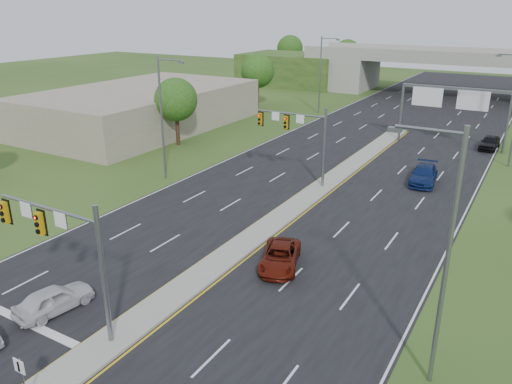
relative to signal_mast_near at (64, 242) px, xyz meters
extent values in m
plane|color=#29491A|center=(2.26, 0.07, -4.73)|extent=(240.00, 240.00, 0.00)
cube|color=black|center=(2.26, 35.07, -4.72)|extent=(24.00, 160.00, 0.02)
cube|color=gray|center=(2.26, 23.07, -4.63)|extent=(2.00, 54.00, 0.16)
cube|color=gold|center=(1.11, 23.07, -4.70)|extent=(0.12, 54.00, 0.01)
cube|color=gold|center=(3.41, 23.07, -4.70)|extent=(0.12, 54.00, 0.01)
cube|color=silver|center=(-9.54, 35.07, -4.70)|extent=(0.12, 160.00, 0.01)
cube|color=silver|center=(14.06, 35.07, -4.70)|extent=(0.12, 160.00, 0.01)
cube|color=silver|center=(-4.24, -0.93, -4.70)|extent=(10.50, 0.50, 0.01)
cylinder|color=slate|center=(2.26, 0.07, -1.23)|extent=(0.24, 0.24, 7.00)
cylinder|color=slate|center=(-0.99, 0.07, 1.47)|extent=(6.50, 0.16, 0.16)
cube|color=#BE900B|center=(-1.31, -0.18, 0.72)|extent=(0.35, 0.25, 1.10)
cube|color=#BE900B|center=(-3.91, -0.18, 0.72)|extent=(0.35, 0.25, 1.10)
cube|color=black|center=(-1.31, -0.04, 0.72)|extent=(0.55, 0.04, 1.30)
cube|color=black|center=(-3.91, -0.04, 0.72)|extent=(0.55, 0.04, 1.30)
sphere|color=#FF0C05|center=(-1.31, -0.31, 1.07)|extent=(0.20, 0.20, 0.20)
sphere|color=#FF0C05|center=(-3.91, -0.31, 1.07)|extent=(0.20, 0.20, 0.20)
cube|color=white|center=(-2.42, -0.03, 1.12)|extent=(0.75, 0.04, 0.75)
cube|color=white|center=(-0.01, -0.03, 1.12)|extent=(0.75, 0.04, 0.75)
cylinder|color=slate|center=(2.26, 25.07, -1.23)|extent=(0.24, 0.24, 7.00)
cylinder|color=slate|center=(-0.99, 25.07, 1.47)|extent=(6.50, 0.16, 0.16)
cube|color=#BE900B|center=(-1.31, 24.82, 0.72)|extent=(0.35, 0.25, 1.10)
cube|color=#BE900B|center=(-3.91, 24.82, 0.72)|extent=(0.35, 0.25, 1.10)
cube|color=black|center=(-1.31, 24.96, 0.72)|extent=(0.55, 0.04, 1.30)
cube|color=black|center=(-3.91, 24.96, 0.72)|extent=(0.55, 0.04, 1.30)
sphere|color=#FF0C05|center=(-1.31, 24.69, 1.07)|extent=(0.20, 0.20, 0.20)
sphere|color=#FF0C05|center=(-3.91, 24.69, 1.07)|extent=(0.20, 0.20, 0.20)
cube|color=white|center=(-2.42, 24.97, 1.12)|extent=(0.75, 0.04, 0.75)
cube|color=white|center=(-0.01, 24.97, 1.12)|extent=(0.75, 0.04, 0.75)
cylinder|color=slate|center=(2.26, -4.43, -3.63)|extent=(0.08, 0.08, 2.20)
cube|color=white|center=(2.26, -4.48, -2.83)|extent=(0.60, 0.04, 0.60)
cube|color=black|center=(2.26, -4.51, -2.83)|extent=(0.10, 0.02, 0.45)
cylinder|color=slate|center=(3.46, 45.07, -1.43)|extent=(0.28, 0.28, 6.60)
cylinder|color=slate|center=(14.76, 45.07, -1.43)|extent=(0.28, 0.28, 6.60)
cube|color=slate|center=(9.11, 45.07, 1.77)|extent=(11.50, 0.35, 0.35)
cube|color=#0D5D20|center=(6.26, 44.87, 0.67)|extent=(3.20, 0.08, 2.00)
cube|color=#0D5D20|center=(11.06, 44.87, 0.67)|extent=(3.20, 0.08, 2.00)
cube|color=silver|center=(6.26, 44.82, 0.67)|extent=(3.30, 0.03, 2.10)
cube|color=silver|center=(11.06, 44.82, 0.67)|extent=(3.30, 0.03, 2.10)
cube|color=gray|center=(-14.74, 80.07, -1.73)|extent=(6.00, 12.00, 6.00)
cube|color=#29491A|center=(-27.74, 80.07, -1.73)|extent=(20.00, 14.00, 6.00)
cube|color=gray|center=(2.26, 80.07, 1.87)|extent=(50.00, 12.00, 1.20)
cube|color=gray|center=(2.26, 74.27, 2.92)|extent=(50.00, 0.40, 0.90)
cube|color=gray|center=(2.26, 85.87, 2.92)|extent=(50.00, 0.40, 0.90)
cylinder|color=slate|center=(-11.24, 20.07, 0.77)|extent=(0.20, 0.20, 11.00)
cylinder|color=slate|center=(-9.99, 20.07, 5.97)|extent=(2.50, 0.12, 0.12)
cube|color=slate|center=(-8.74, 20.07, 5.82)|extent=(0.50, 0.25, 0.18)
cylinder|color=slate|center=(-11.24, 55.07, 0.77)|extent=(0.20, 0.20, 11.00)
cylinder|color=slate|center=(-9.99, 55.07, 5.97)|extent=(2.50, 0.12, 0.12)
cube|color=slate|center=(-8.74, 55.07, 5.82)|extent=(0.50, 0.25, 0.18)
cylinder|color=slate|center=(15.76, 5.07, 0.77)|extent=(0.20, 0.20, 11.00)
cylinder|color=slate|center=(14.51, 5.07, 5.97)|extent=(2.50, 0.12, 0.12)
cube|color=slate|center=(13.26, 5.07, 5.82)|extent=(0.50, 0.25, 0.18)
cube|color=slate|center=(13.26, 40.07, 5.82)|extent=(0.50, 0.25, 0.18)
cylinder|color=#382316|center=(-17.74, 30.07, -2.73)|extent=(0.44, 0.44, 4.00)
sphere|color=#184412|center=(-17.74, 30.07, 0.47)|extent=(4.80, 4.80, 4.80)
cylinder|color=#382316|center=(-21.74, 55.07, -2.60)|extent=(0.44, 0.44, 4.25)
sphere|color=#184412|center=(-21.74, 55.07, 0.80)|extent=(5.20, 5.20, 5.20)
cylinder|color=#382316|center=(-35.74, 94.07, -2.48)|extent=(0.44, 0.44, 4.50)
sphere|color=#184412|center=(-35.74, 94.07, 1.12)|extent=(6.00, 6.00, 6.00)
cylinder|color=#382316|center=(-21.74, 94.07, -2.60)|extent=(0.44, 0.44, 4.25)
sphere|color=#184412|center=(-21.74, 94.07, 0.80)|extent=(5.60, 5.60, 5.60)
cube|color=gray|center=(-27.74, 35.07, -2.23)|extent=(18.00, 30.00, 5.00)
imported|color=silver|center=(-2.20, 0.53, -4.01)|extent=(2.29, 4.31, 1.40)
imported|color=#571208|center=(5.68, 10.60, -4.05)|extent=(3.62, 5.14, 1.30)
imported|color=#0D1D4F|center=(9.61, 30.76, -3.95)|extent=(2.68, 5.42, 1.51)
imported|color=black|center=(13.26, 46.18, -3.96)|extent=(2.00, 4.47, 1.49)
camera|label=1|loc=(18.02, -13.35, 10.14)|focal=35.00mm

